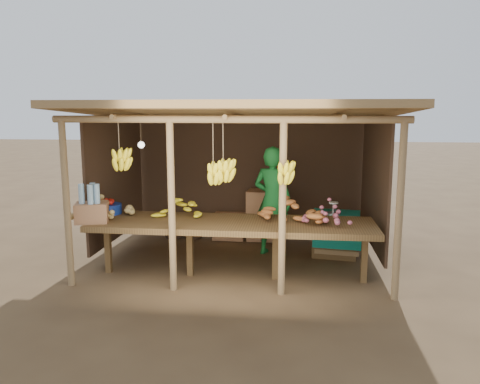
# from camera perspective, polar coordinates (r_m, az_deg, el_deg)

# --- Properties ---
(ground) EXTENTS (60.00, 60.00, 0.00)m
(ground) POSITION_cam_1_polar(r_m,az_deg,el_deg) (7.57, 0.00, -7.86)
(ground) COLOR brown
(ground) RESTS_ON ground
(stall_structure) EXTENTS (4.70, 3.50, 2.43)m
(stall_structure) POSITION_cam_1_polar(r_m,az_deg,el_deg) (7.13, -0.60, 6.66)
(stall_structure) COLOR #94744C
(stall_structure) RESTS_ON ground
(counter) EXTENTS (3.90, 1.05, 0.80)m
(counter) POSITION_cam_1_polar(r_m,az_deg,el_deg) (6.46, -0.97, -4.14)
(counter) COLOR brown
(counter) RESTS_ON ground
(potato_heap) EXTENTS (1.06, 0.87, 0.36)m
(potato_heap) POSITION_cam_1_polar(r_m,az_deg,el_deg) (6.90, -16.45, -1.59)
(potato_heap) COLOR tan
(potato_heap) RESTS_ON counter
(sweet_potato_heap) EXTENTS (1.11, 0.88, 0.36)m
(sweet_potato_heap) POSITION_cam_1_polar(r_m,az_deg,el_deg) (6.45, 6.58, -2.04)
(sweet_potato_heap) COLOR #B5672E
(sweet_potato_heap) RESTS_ON counter
(onion_heap) EXTENTS (0.79, 0.58, 0.35)m
(onion_heap) POSITION_cam_1_polar(r_m,az_deg,el_deg) (6.33, 10.70, -2.40)
(onion_heap) COLOR #B5586D
(onion_heap) RESTS_ON counter
(banana_pile) EXTENTS (0.67, 0.43, 0.35)m
(banana_pile) POSITION_cam_1_polar(r_m,az_deg,el_deg) (6.80, -7.25, -1.48)
(banana_pile) COLOR yellow
(banana_pile) RESTS_ON counter
(tomato_basin) EXTENTS (0.41, 0.41, 0.22)m
(tomato_basin) POSITION_cam_1_polar(r_m,az_deg,el_deg) (7.19, -15.84, -1.86)
(tomato_basin) COLOR navy
(tomato_basin) RESTS_ON counter
(bottle_box) EXTENTS (0.50, 0.44, 0.54)m
(bottle_box) POSITION_cam_1_polar(r_m,az_deg,el_deg) (6.68, -17.65, -1.80)
(bottle_box) COLOR #9F6C47
(bottle_box) RESTS_ON counter
(vendor) EXTENTS (0.75, 0.63, 1.76)m
(vendor) POSITION_cam_1_polar(r_m,az_deg,el_deg) (7.48, 3.98, -1.14)
(vendor) COLOR #19702B
(vendor) RESTS_ON ground
(tarp_crate) EXTENTS (0.84, 0.75, 0.90)m
(tarp_crate) POSITION_cam_1_polar(r_m,az_deg,el_deg) (7.70, 11.53, -4.89)
(tarp_crate) COLOR brown
(tarp_crate) RESTS_ON ground
(carton_stack) EXTENTS (1.20, 0.48, 0.89)m
(carton_stack) POSITION_cam_1_polar(r_m,az_deg,el_deg) (8.41, 1.44, -3.28)
(carton_stack) COLOR #9F6C47
(carton_stack) RESTS_ON ground
(burlap_sacks) EXTENTS (0.76, 0.40, 0.54)m
(burlap_sacks) POSITION_cam_1_polar(r_m,az_deg,el_deg) (8.63, -6.89, -4.09)
(burlap_sacks) COLOR #432E1F
(burlap_sacks) RESTS_ON ground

